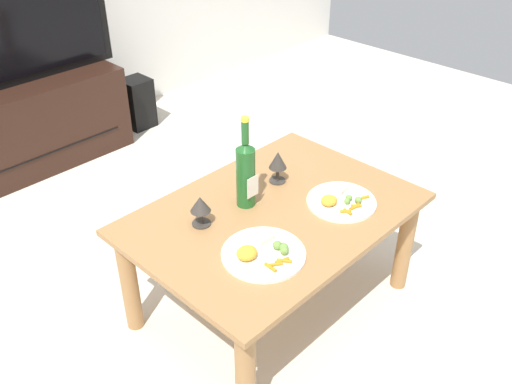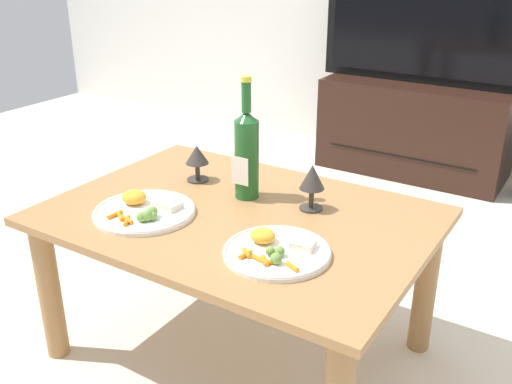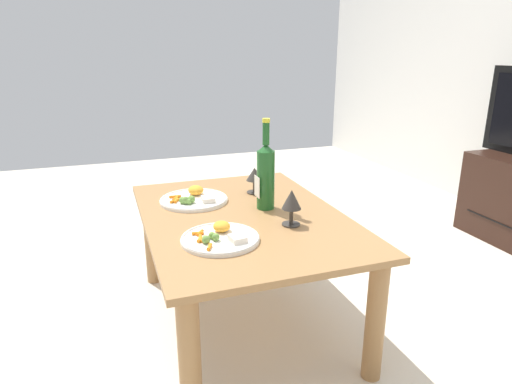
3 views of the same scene
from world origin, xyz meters
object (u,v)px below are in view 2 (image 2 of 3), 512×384
object	(u,v)px
tv_screen	(426,34)
goblet_right	(312,179)
dinner_plate_left	(144,210)
goblet_left	(197,157)
tv_stand	(415,128)
wine_bottle	(247,152)
dinner_plate_right	(276,250)
dining_table	(238,239)

from	to	relation	value
tv_screen	goblet_right	world-z (taller)	tv_screen
tv_screen	dinner_plate_left	distance (m)	2.08
goblet_left	tv_stand	bearing A→B (deg)	83.66
tv_screen	goblet_right	xyz separation A→B (m)	(0.23, -1.76, -0.19)
wine_bottle	goblet_left	world-z (taller)	wine_bottle
dinner_plate_left	dinner_plate_right	xyz separation A→B (m)	(0.45, 0.00, -0.00)
dinner_plate_right	dinner_plate_left	bearing A→B (deg)	-179.98
tv_screen	wine_bottle	distance (m)	1.79
goblet_left	dinner_plate_right	xyz separation A→B (m)	(0.48, -0.29, -0.07)
goblet_right	wine_bottle	bearing A→B (deg)	-173.27
tv_stand	dinner_plate_left	size ratio (longest dim) A/B	3.44
dinner_plate_left	dining_table	bearing A→B (deg)	34.26
wine_bottle	tv_stand	bearing A→B (deg)	90.56
goblet_left	goblet_right	xyz separation A→B (m)	(0.43, 0.00, 0.01)
dining_table	tv_stand	xyz separation A→B (m)	(-0.06, 1.90, -0.15)
tv_screen	dinner_plate_right	size ratio (longest dim) A/B	4.13
tv_screen	wine_bottle	xyz separation A→B (m)	(0.02, -1.79, -0.14)
dining_table	tv_screen	world-z (taller)	tv_screen
dining_table	dinner_plate_left	world-z (taller)	dinner_plate_left
tv_screen	tv_stand	bearing A→B (deg)	90.00
tv_screen	dinner_plate_left	world-z (taller)	tv_screen
dinner_plate_right	wine_bottle	bearing A→B (deg)	134.64
goblet_right	dining_table	bearing A→B (deg)	-140.79
dining_table	dinner_plate_right	bearing A→B (deg)	-34.75
goblet_left	dinner_plate_right	size ratio (longest dim) A/B	0.44
dinner_plate_left	wine_bottle	bearing A→B (deg)	55.48
dining_table	goblet_right	bearing A→B (deg)	39.21
tv_screen	dinner_plate_right	distance (m)	2.09
dining_table	dinner_plate_left	xyz separation A→B (m)	(-0.23, -0.16, 0.10)
tv_stand	dinner_plate_left	world-z (taller)	dinner_plate_left
wine_bottle	dining_table	bearing A→B (deg)	-69.61
dinner_plate_right	goblet_left	bearing A→B (deg)	148.44
wine_bottle	dinner_plate_left	size ratio (longest dim) A/B	1.27
tv_stand	wine_bottle	bearing A→B (deg)	-89.44
dining_table	dinner_plate_right	xyz separation A→B (m)	(0.22, -0.16, 0.10)
dining_table	goblet_right	xyz separation A→B (m)	(0.17, 0.14, 0.18)
dining_table	dinner_plate_right	distance (m)	0.29
goblet_left	dinner_plate_left	bearing A→B (deg)	-84.53
tv_screen	goblet_left	size ratio (longest dim) A/B	9.30
tv_stand	dinner_plate_left	distance (m)	2.08
dining_table	tv_stand	world-z (taller)	tv_stand
tv_screen	wine_bottle	size ratio (longest dim) A/B	3.02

